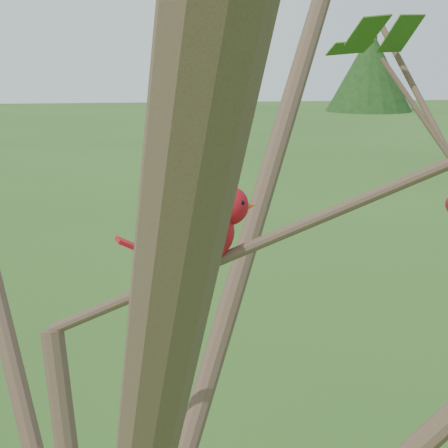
% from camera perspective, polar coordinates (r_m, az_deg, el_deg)
% --- Properties ---
extents(crabapple_tree, '(2.35, 2.05, 2.95)m').
position_cam_1_polar(crabapple_tree, '(0.90, -10.69, -1.24)').
color(crabapple_tree, '#483527').
rests_on(crabapple_tree, ground).
extents(cardinal, '(0.22, 0.12, 0.15)m').
position_cam_1_polar(cardinal, '(1.02, -2.28, -0.43)').
color(cardinal, '#AF0F1B').
rests_on(cardinal, ground).
extents(distant_trees, '(44.18, 13.54, 3.81)m').
position_cam_1_polar(distant_trees, '(27.23, -6.49, 11.84)').
color(distant_trees, '#483527').
rests_on(distant_trees, ground).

